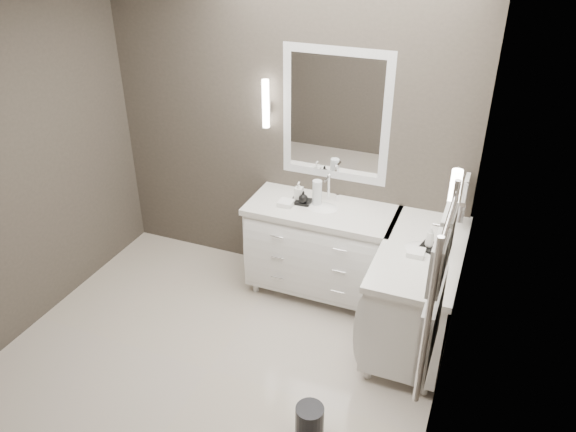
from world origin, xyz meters
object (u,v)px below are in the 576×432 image
at_px(vanity_back, 321,245).
at_px(towel_ladder, 434,299).
at_px(vanity_right, 416,289).
at_px(waste_bin, 310,423).

relative_size(vanity_back, towel_ladder, 1.38).
relative_size(vanity_right, waste_bin, 4.79).
height_order(vanity_back, vanity_right, same).
bearing_deg(vanity_right, waste_bin, -109.71).
distance_m(vanity_back, vanity_right, 0.93).
bearing_deg(waste_bin, vanity_back, 106.58).
xyz_separation_m(vanity_right, towel_ladder, (0.23, -1.30, 0.91)).
bearing_deg(vanity_back, vanity_right, -20.38).
height_order(vanity_back, waste_bin, vanity_back).
height_order(vanity_right, waste_bin, vanity_right).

